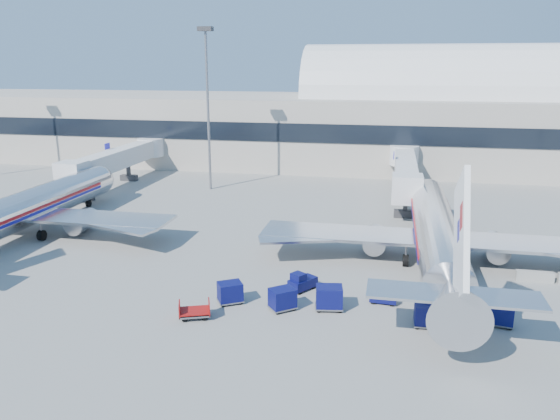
% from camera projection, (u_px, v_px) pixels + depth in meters
% --- Properties ---
extents(ground, '(260.00, 260.00, 0.00)m').
position_uv_depth(ground, '(319.00, 274.00, 47.54)').
color(ground, gray).
rests_on(ground, ground).
extents(terminal, '(170.00, 28.15, 21.00)m').
position_uv_depth(terminal, '(287.00, 120.00, 101.15)').
color(terminal, '#B2AA9E').
rests_on(terminal, ground).
extents(airliner_main, '(32.00, 37.26, 12.07)m').
position_uv_depth(airliner_main, '(436.00, 234.00, 49.10)').
color(airliner_main, silver).
rests_on(airliner_main, ground).
extents(airliner_mid, '(32.00, 37.26, 12.07)m').
position_uv_depth(airliner_mid, '(23.00, 209.00, 57.25)').
color(airliner_mid, silver).
rests_on(airliner_mid, ground).
extents(jetbridge_near, '(4.40, 27.50, 6.25)m').
position_uv_depth(jetbridge_near, '(405.00, 168.00, 74.18)').
color(jetbridge_near, silver).
rests_on(jetbridge_near, ground).
extents(jetbridge_mid, '(4.40, 27.50, 6.25)m').
position_uv_depth(jetbridge_mid, '(121.00, 158.00, 82.33)').
color(jetbridge_mid, silver).
rests_on(jetbridge_mid, ground).
extents(mast_west, '(2.00, 1.20, 22.60)m').
position_uv_depth(mast_west, '(207.00, 85.00, 75.95)').
color(mast_west, slate).
rests_on(mast_west, ground).
extents(barrier_near, '(3.00, 0.55, 0.90)m').
position_uv_depth(barrier_near, '(535.00, 276.00, 45.82)').
color(barrier_near, '#9E9E96').
rests_on(barrier_near, ground).
extents(tug_lead, '(2.08, 1.15, 1.31)m').
position_uv_depth(tug_lead, '(382.00, 296.00, 41.68)').
color(tug_lead, '#090B45').
rests_on(tug_lead, ground).
extents(tug_right, '(2.26, 1.31, 1.40)m').
position_uv_depth(tug_right, '(470.00, 293.00, 42.09)').
color(tug_right, '#090B45').
rests_on(tug_right, ground).
extents(tug_left, '(2.33, 2.63, 1.55)m').
position_uv_depth(tug_left, '(302.00, 282.00, 44.04)').
color(tug_left, '#090B45').
rests_on(tug_left, ground).
extents(cart_train_a, '(2.27, 1.87, 1.80)m').
position_uv_depth(cart_train_a, '(329.00, 297.00, 40.51)').
color(cart_train_a, '#090B45').
rests_on(cart_train_a, ground).
extents(cart_train_b, '(2.37, 2.30, 1.66)m').
position_uv_depth(cart_train_b, '(283.00, 299.00, 40.47)').
color(cart_train_b, '#090B45').
rests_on(cart_train_b, ground).
extents(cart_train_c, '(2.33, 2.19, 1.65)m').
position_uv_depth(cart_train_c, '(230.00, 292.00, 41.62)').
color(cart_train_c, '#090B45').
rests_on(cart_train_c, ground).
extents(cart_solo_near, '(1.90, 1.48, 1.64)m').
position_uv_depth(cart_solo_near, '(428.00, 315.00, 37.86)').
color(cart_solo_near, '#090B45').
rests_on(cart_solo_near, ground).
extents(cart_solo_far, '(1.98, 1.65, 1.56)m').
position_uv_depth(cart_solo_far, '(501.00, 314.00, 38.07)').
color(cart_solo_far, '#090B45').
rests_on(cart_solo_far, ground).
extents(cart_open_red, '(2.63, 2.24, 0.60)m').
position_uv_depth(cart_open_red, '(195.00, 312.00, 39.28)').
color(cart_open_red, slate).
rests_on(cart_open_red, ground).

